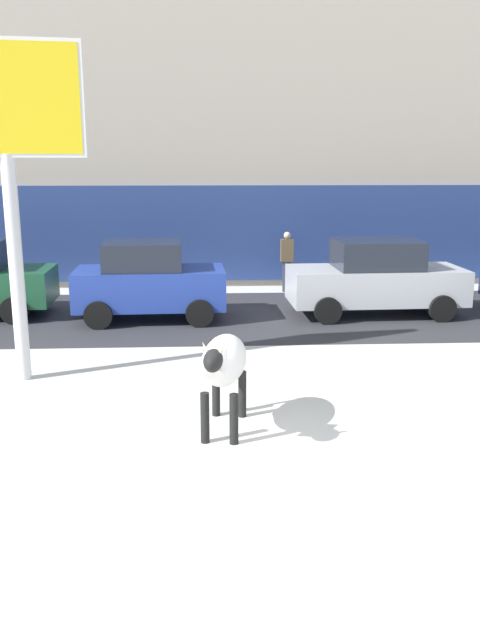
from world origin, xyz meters
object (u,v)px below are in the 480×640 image
object	(u,v)px
car_blue_hatchback	(149,281)
cow_holstein	(223,362)
pedestrian_near_billboard	(287,261)
billboard	(4,120)
car_silver_sedan	(376,278)

from	to	relation	value
car_blue_hatchback	cow_holstein	bearing A→B (deg)	-77.04
car_blue_hatchback	pedestrian_near_billboard	world-z (taller)	car_blue_hatchback
cow_holstein	car_blue_hatchback	size ratio (longest dim) A/B	0.54
billboard	car_blue_hatchback	world-z (taller)	billboard
car_blue_hatchback	car_silver_sedan	xyz separation A→B (m)	(5.50, 0.23, -0.02)
cow_holstein	car_silver_sedan	world-z (taller)	car_silver_sedan
car_silver_sedan	pedestrian_near_billboard	bearing A→B (deg)	120.46
pedestrian_near_billboard	billboard	bearing A→B (deg)	-125.58
cow_holstein	billboard	world-z (taller)	billboard
cow_holstein	billboard	distance (m)	5.33
billboard	car_silver_sedan	distance (m)	9.29
billboard	pedestrian_near_billboard	world-z (taller)	billboard
cow_holstein	car_silver_sedan	size ratio (longest dim) A/B	0.45
cow_holstein	billboard	size ratio (longest dim) A/B	0.35
cow_holstein	pedestrian_near_billboard	world-z (taller)	pedestrian_near_billboard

